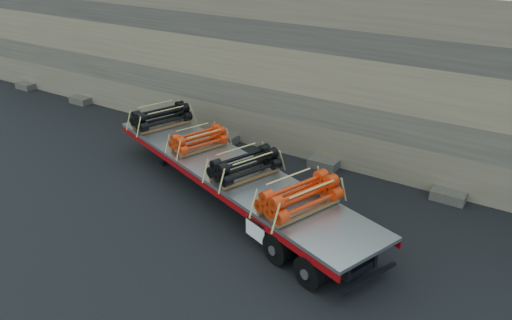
{
  "coord_description": "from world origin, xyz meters",
  "views": [
    {
      "loc": [
        9.69,
        -12.34,
        9.11
      ],
      "look_at": [
        1.1,
        0.97,
        1.59
      ],
      "focal_mm": 35.0,
      "sensor_mm": 36.0,
      "label": 1
    }
  ],
  "objects_px": {
    "bundle_front": "(161,117)",
    "bundle_midrear": "(245,165)",
    "bundle_rear": "(300,197)",
    "trailer": "(232,184)",
    "bundle_midfront": "(199,140)"
  },
  "relations": [
    {
      "from": "bundle_midrear",
      "to": "bundle_rear",
      "type": "height_order",
      "value": "bundle_rear"
    },
    {
      "from": "bundle_front",
      "to": "bundle_rear",
      "type": "xyz_separation_m",
      "value": [
        8.19,
        -2.88,
        0.03
      ]
    },
    {
      "from": "bundle_rear",
      "to": "bundle_midrear",
      "type": "bearing_deg",
      "value": 180.0
    },
    {
      "from": "bundle_rear",
      "to": "trailer",
      "type": "bearing_deg",
      "value": 180.0
    },
    {
      "from": "trailer",
      "to": "bundle_rear",
      "type": "distance_m",
      "value": 3.73
    },
    {
      "from": "bundle_front",
      "to": "bundle_midrear",
      "type": "height_order",
      "value": "bundle_front"
    },
    {
      "from": "trailer",
      "to": "bundle_midfront",
      "type": "relative_size",
      "value": 6.27
    },
    {
      "from": "bundle_midfront",
      "to": "bundle_midrear",
      "type": "bearing_deg",
      "value": 0.0
    },
    {
      "from": "trailer",
      "to": "bundle_front",
      "type": "height_order",
      "value": "bundle_front"
    },
    {
      "from": "bundle_front",
      "to": "bundle_midrear",
      "type": "xyz_separation_m",
      "value": [
        5.59,
        -1.97,
        -0.0
      ]
    },
    {
      "from": "bundle_midfront",
      "to": "bundle_rear",
      "type": "bearing_deg",
      "value": -0.0
    },
    {
      "from": "trailer",
      "to": "bundle_midrear",
      "type": "xyz_separation_m",
      "value": [
        0.77,
        -0.27,
        1.06
      ]
    },
    {
      "from": "bundle_midrear",
      "to": "bundle_rear",
      "type": "distance_m",
      "value": 2.76
    },
    {
      "from": "bundle_midrear",
      "to": "bundle_midfront",
      "type": "bearing_deg",
      "value": -180.0
    },
    {
      "from": "bundle_midfront",
      "to": "bundle_rear",
      "type": "xyz_separation_m",
      "value": [
        5.39,
        -1.89,
        0.08
      ]
    }
  ]
}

